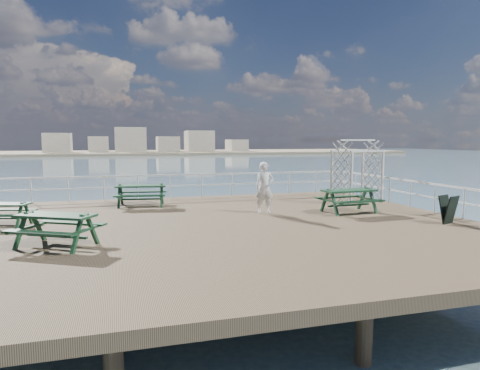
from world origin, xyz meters
name	(u,v)px	position (x,y,z in m)	size (l,w,h in m)	color
ground	(197,231)	(0.00, 0.00, -0.15)	(18.00, 14.00, 0.30)	brown
sea_backdrop	(163,149)	(12.54, 134.07, -0.51)	(300.00, 300.00, 9.20)	#435F71
railing	(182,189)	(-0.07, 2.57, 0.87)	(17.77, 13.76, 1.10)	silver
picnic_table_a	(2,209)	(-5.85, 1.77, 0.51)	(1.94, 1.73, 0.79)	black
picnic_table_b	(141,191)	(-1.45, 4.67, 0.62)	(2.19, 1.86, 0.96)	black
picnic_table_c	(349,196)	(5.85, 0.93, 0.62)	(2.09, 1.74, 0.96)	black
picnic_table_d	(56,223)	(-3.85, -1.57, 0.60)	(2.42, 2.29, 0.93)	black
trellis_arbor	(357,174)	(7.60, 3.28, 1.20)	(2.42, 1.78, 2.69)	silver
sandwich_board	(448,210)	(7.80, -1.83, 0.45)	(0.67, 0.59, 0.92)	black
person	(265,188)	(2.81, 1.67, 0.94)	(0.68, 0.45, 1.87)	silver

